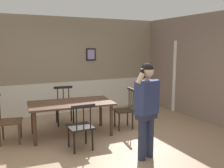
% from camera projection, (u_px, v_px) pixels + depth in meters
% --- Properties ---
extents(ground_plane, '(6.72, 6.72, 0.00)m').
position_uv_depth(ground_plane, '(104.00, 146.00, 4.95)').
color(ground_plane, '#9E7F60').
extents(room_back_partition, '(6.11, 0.17, 2.76)m').
position_uv_depth(room_back_partition, '(63.00, 67.00, 7.25)').
color(room_back_partition, gray).
rests_on(room_back_partition, ground_plane).
extents(room_right_partition, '(0.13, 5.63, 2.76)m').
position_uv_depth(room_right_partition, '(218.00, 70.00, 6.10)').
color(room_right_partition, gray).
rests_on(room_right_partition, ground_plane).
extents(dining_table, '(1.88, 1.12, 0.73)m').
position_uv_depth(dining_table, '(71.00, 106.00, 5.46)').
color(dining_table, '#4C3323').
rests_on(dining_table, ground_plane).
extents(chair_near_window, '(0.53, 0.53, 0.93)m').
position_uv_depth(chair_near_window, '(64.00, 106.00, 6.29)').
color(chair_near_window, black).
rests_on(chair_near_window, ground_plane).
extents(chair_by_doorway, '(0.53, 0.53, 0.99)m').
position_uv_depth(chair_by_doorway, '(8.00, 120.00, 5.05)').
color(chair_by_doorway, '#513823').
rests_on(chair_by_doorway, ground_plane).
extents(chair_at_table_head, '(0.47, 0.47, 0.96)m').
position_uv_depth(chair_at_table_head, '(125.00, 109.00, 5.94)').
color(chair_at_table_head, '#2D2319').
rests_on(chair_at_table_head, ground_plane).
extents(chair_opposite_corner, '(0.45, 0.45, 0.91)m').
position_uv_depth(chair_opposite_corner, '(81.00, 126.00, 4.70)').
color(chair_opposite_corner, black).
rests_on(chair_opposite_corner, ground_plane).
extents(person_figure, '(0.54, 0.32, 1.67)m').
position_uv_depth(person_figure, '(147.00, 105.00, 4.27)').
color(person_figure, '#282E49').
rests_on(person_figure, ground_plane).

